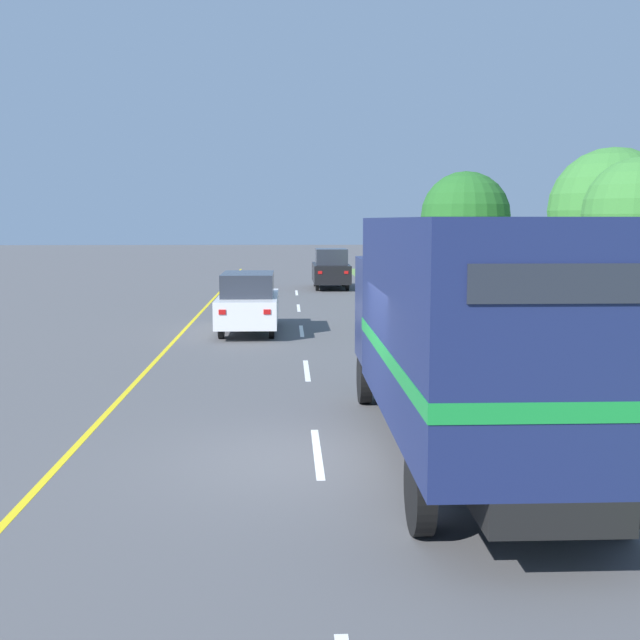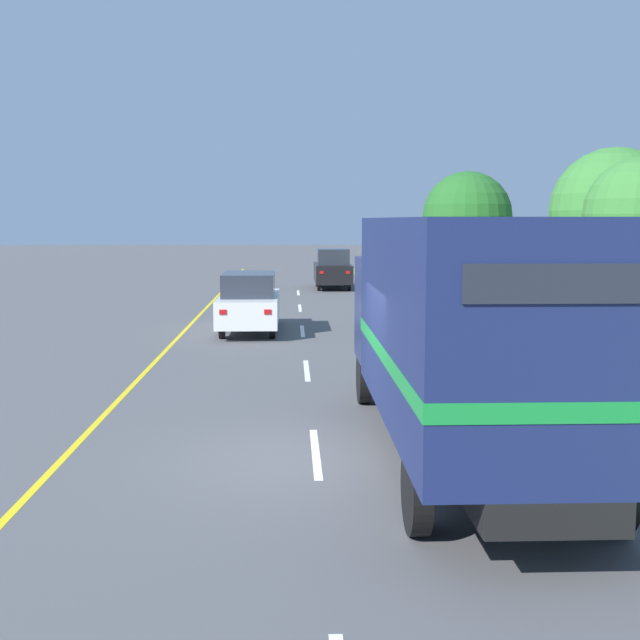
% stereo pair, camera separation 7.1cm
% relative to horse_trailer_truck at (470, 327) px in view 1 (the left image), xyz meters
% --- Properties ---
extents(ground_plane, '(200.00, 200.00, 0.00)m').
position_rel_horse_trailer_truck_xyz_m(ground_plane, '(-2.13, 0.27, -1.96)').
color(ground_plane, '#515154').
extents(edge_line_yellow, '(0.12, 61.78, 0.01)m').
position_rel_horse_trailer_truck_xyz_m(edge_line_yellow, '(-5.83, 14.85, -1.96)').
color(edge_line_yellow, yellow).
rests_on(edge_line_yellow, ground).
extents(centre_dash_near, '(0.12, 2.60, 0.01)m').
position_rel_horse_trailer_truck_xyz_m(centre_dash_near, '(-2.13, 0.61, -1.96)').
color(centre_dash_near, white).
rests_on(centre_dash_near, ground).
extents(centre_dash_mid_a, '(0.12, 2.60, 0.01)m').
position_rel_horse_trailer_truck_xyz_m(centre_dash_mid_a, '(-2.13, 7.21, -1.96)').
color(centre_dash_mid_a, white).
rests_on(centre_dash_mid_a, ground).
extents(centre_dash_mid_b, '(0.12, 2.60, 0.01)m').
position_rel_horse_trailer_truck_xyz_m(centre_dash_mid_b, '(-2.13, 13.81, -1.96)').
color(centre_dash_mid_b, white).
rests_on(centre_dash_mid_b, ground).
extents(centre_dash_far, '(0.12, 2.60, 0.01)m').
position_rel_horse_trailer_truck_xyz_m(centre_dash_far, '(-2.13, 20.41, -1.96)').
color(centre_dash_far, white).
rests_on(centre_dash_far, ground).
extents(centre_dash_farthest, '(0.12, 2.60, 0.01)m').
position_rel_horse_trailer_truck_xyz_m(centre_dash_farthest, '(-2.13, 27.01, -1.96)').
color(centre_dash_farthest, white).
rests_on(centre_dash_farthest, ground).
extents(horse_trailer_truck, '(2.60, 8.58, 3.49)m').
position_rel_horse_trailer_truck_xyz_m(horse_trailer_truck, '(0.00, 0.00, 0.00)').
color(horse_trailer_truck, black).
rests_on(horse_trailer_truck, ground).
extents(lead_car_white, '(1.80, 4.62, 1.85)m').
position_rel_horse_trailer_truck_xyz_m(lead_car_white, '(-3.77, 13.67, -1.02)').
color(lead_car_white, black).
rests_on(lead_car_white, ground).
extents(lead_car_black_ahead, '(1.80, 4.20, 2.02)m').
position_rel_horse_trailer_truck_xyz_m(lead_car_black_ahead, '(-0.36, 29.36, -0.96)').
color(lead_car_black_ahead, black).
rests_on(lead_car_black_ahead, ground).
extents(highway_sign, '(2.29, 0.09, 3.04)m').
position_rel_horse_trailer_truck_xyz_m(highway_sign, '(3.77, 7.13, -0.03)').
color(highway_sign, '#9E9EA3').
rests_on(highway_sign, ground).
extents(roadside_tree_near, '(3.31, 3.31, 5.28)m').
position_rel_horse_trailer_truck_xyz_m(roadside_tree_near, '(7.69, 12.02, 1.64)').
color(roadside_tree_near, brown).
rests_on(roadside_tree_near, ground).
extents(roadside_tree_mid, '(4.74, 4.74, 6.17)m').
position_rel_horse_trailer_truck_xyz_m(roadside_tree_mid, '(9.70, 19.01, 1.83)').
color(roadside_tree_mid, brown).
rests_on(roadside_tree_mid, ground).
extents(roadside_tree_far, '(4.15, 4.15, 5.70)m').
position_rel_horse_trailer_truck_xyz_m(roadside_tree_far, '(5.77, 26.40, 1.66)').
color(roadside_tree_far, brown).
rests_on(roadside_tree_far, ground).
extents(delineator_post, '(0.08, 0.08, 0.95)m').
position_rel_horse_trailer_truck_xyz_m(delineator_post, '(2.05, 2.19, -1.46)').
color(delineator_post, white).
rests_on(delineator_post, ground).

